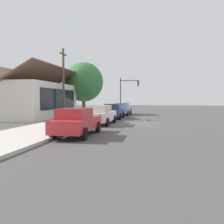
# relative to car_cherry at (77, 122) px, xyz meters

# --- Properties ---
(ground_plane) EXTENTS (120.00, 120.00, 0.00)m
(ground_plane) POSITION_rel_car_cherry_xyz_m (7.65, -2.74, -0.82)
(ground_plane) COLOR #4C4947
(sidewalk_curb) EXTENTS (60.00, 4.20, 0.16)m
(sidewalk_curb) POSITION_rel_car_cherry_xyz_m (7.65, 2.86, -0.74)
(sidewalk_curb) COLOR beige
(sidewalk_curb) RESTS_ON ground
(car_cherry) EXTENTS (4.90, 1.96, 1.59)m
(car_cherry) POSITION_rel_car_cherry_xyz_m (0.00, 0.00, 0.00)
(car_cherry) COLOR red
(car_cherry) RESTS_ON ground
(car_ivory) EXTENTS (4.68, 2.02, 1.59)m
(car_ivory) POSITION_rel_car_cherry_xyz_m (6.26, 0.07, -0.00)
(car_ivory) COLOR silver
(car_ivory) RESTS_ON ground
(car_navy) EXTENTS (4.67, 2.05, 1.59)m
(car_navy) POSITION_rel_car_cherry_xyz_m (12.40, 0.08, -0.00)
(car_navy) COLOR navy
(car_navy) RESTS_ON ground
(car_skyblue) EXTENTS (4.62, 2.05, 1.59)m
(car_skyblue) POSITION_rel_car_cherry_xyz_m (18.32, -0.03, -0.00)
(car_skyblue) COLOR #8CB7E0
(car_skyblue) RESTS_ON ground
(storefront_building) EXTENTS (11.99, 6.71, 5.65)m
(storefront_building) POSITION_rel_car_cherry_xyz_m (12.09, 9.24, 1.23)
(storefront_building) COLOR silver
(storefront_building) RESTS_ON ground
(shade_tree) EXTENTS (5.44, 5.44, 7.17)m
(shade_tree) POSITION_rel_car_cherry_xyz_m (19.61, 5.58, 3.62)
(shade_tree) COLOR brown
(shade_tree) RESTS_ON ground
(traffic_light_main) EXTENTS (0.37, 2.79, 5.20)m
(traffic_light_main) POSITION_rel_car_cherry_xyz_m (22.66, -0.20, 2.68)
(traffic_light_main) COLOR #383833
(traffic_light_main) RESTS_ON ground
(utility_pole_wooden) EXTENTS (1.80, 0.24, 7.50)m
(utility_pole_wooden) POSITION_rel_car_cherry_xyz_m (11.81, 5.46, 3.11)
(utility_pole_wooden) COLOR brown
(utility_pole_wooden) RESTS_ON ground
(fire_hydrant_red) EXTENTS (0.22, 0.22, 0.71)m
(fire_hydrant_red) POSITION_rel_car_cherry_xyz_m (15.74, 1.46, -0.32)
(fire_hydrant_red) COLOR red
(fire_hydrant_red) RESTS_ON sidewalk_curb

